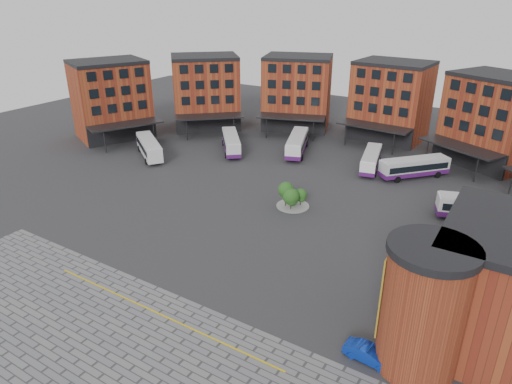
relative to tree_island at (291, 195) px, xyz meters
The scene contains 12 objects.
ground 11.77m from the tree_island, 99.86° to the right, with size 160.00×160.00×0.00m, color #28282B.
paving_zone 33.51m from the tree_island, 89.99° to the right, with size 50.00×22.00×0.02m, color slate.
yellow_line 25.52m from the tree_island, 89.98° to the right, with size 26.00×0.15×0.02m, color gold.
main_building 28.16m from the tree_island, 104.17° to the left, with size 94.14×42.48×14.60m.
tree_island is the anchor object (origin of this frame).
bus_a 30.67m from the tree_island, behind, with size 10.45×8.48×3.13m.
bus_b 24.79m from the tree_island, 143.29° to the left, with size 8.88×10.03×3.08m.
bus_c 22.34m from the tree_island, 115.14° to the left, with size 6.44×11.84×3.27m.
bus_d 20.02m from the tree_island, 78.02° to the left, with size 4.48×10.48×2.88m.
bus_e 22.37m from the tree_island, 60.50° to the left, with size 9.25×9.85×3.10m.
bus_f 23.97m from the tree_island, 23.18° to the left, with size 11.23×6.00×3.10m.
blue_car 27.66m from the tree_island, 49.43° to the right, with size 1.41×4.06×1.34m, color #0B2A9A.
Camera 1 is at (26.81, -37.29, 26.64)m, focal length 32.00 mm.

